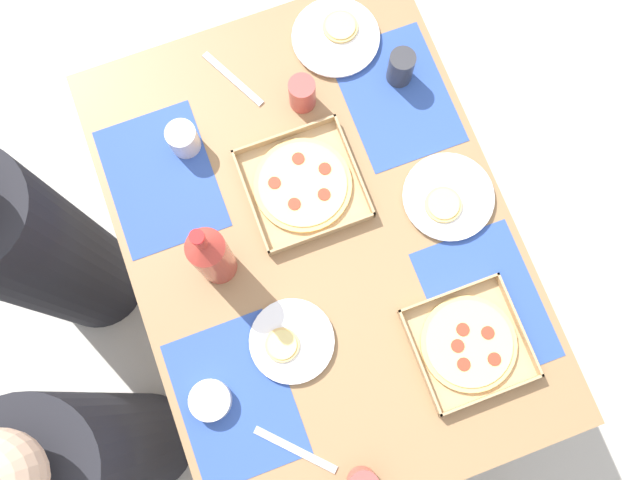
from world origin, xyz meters
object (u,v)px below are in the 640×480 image
plate_middle (291,341)px  cup_clear_left (401,67)px  condiment_bowl (210,400)px  diner_left_seat (97,455)px  pizza_box_corner_left (303,185)px  pizza_box_center (469,344)px  cup_spare (302,94)px  plate_far_right (336,37)px  plate_near_left (448,198)px  diner_right_seat (40,252)px  soda_bottle (211,255)px  cup_clear_right (183,139)px

plate_middle → cup_clear_left: cup_clear_left is taller
condiment_bowl → diner_left_seat: (-0.02, 0.36, -0.23)m
pizza_box_corner_left → pizza_box_center: size_ratio=1.07×
cup_spare → cup_clear_left: size_ratio=0.95×
plate_far_right → diner_left_seat: diner_left_seat is taller
plate_near_left → pizza_box_center: bearing=165.0°
plate_near_left → cup_spare: cup_spare is taller
plate_far_right → cup_spare: size_ratio=2.39×
condiment_bowl → diner_right_seat: bearing=32.2°
pizza_box_corner_left → plate_far_right: size_ratio=1.20×
soda_bottle → cup_clear_right: size_ratio=3.78×
plate_middle → soda_bottle: bearing=23.5°
pizza_box_center → diner_left_seat: size_ratio=0.21×
plate_middle → plate_far_right: same height
cup_spare → diner_left_seat: bearing=128.6°
plate_middle → condiment_bowl: condiment_bowl is taller
cup_clear_right → diner_left_seat: bearing=142.4°
plate_middle → diner_left_seat: (-0.08, 0.58, -0.22)m
soda_bottle → plate_middle: bearing=-156.5°
pizza_box_center → plate_middle: size_ratio=1.28×
plate_near_left → cup_clear_right: (0.37, 0.57, 0.03)m
pizza_box_center → cup_spare: bearing=12.1°
plate_middle → condiment_bowl: (-0.06, 0.22, 0.01)m
plate_far_right → cup_spare: (-0.14, 0.15, 0.04)m
cup_spare → diner_left_seat: size_ratio=0.08×
cup_clear_right → soda_bottle: bearing=176.2°
cup_clear_right → plate_middle: bearing=-171.9°
plate_middle → plate_near_left: size_ratio=0.89×
plate_middle → plate_near_left: 0.53m
cup_clear_right → cup_clear_left: (-0.01, -0.58, 0.01)m
cup_clear_right → plate_near_left: bearing=-122.7°
pizza_box_corner_left → plate_near_left: 0.37m
pizza_box_corner_left → cup_clear_left: size_ratio=2.73×
cup_clear_right → condiment_bowl: (-0.63, 0.14, -0.02)m
cup_spare → diner_right_seat: size_ratio=0.08×
pizza_box_center → diner_right_seat: (0.66, 0.97, -0.24)m
cup_clear_left → diner_right_seat: 1.12m
pizza_box_center → diner_right_seat: diner_right_seat is taller
cup_spare → condiment_bowl: size_ratio=1.00×
plate_middle → pizza_box_center: bearing=-111.2°
pizza_box_corner_left → plate_near_left: pizza_box_corner_left is taller
cup_spare → cup_clear_left: (-0.02, -0.26, 0.00)m
plate_middle → cup_clear_left: 0.75m
pizza_box_corner_left → diner_left_seat: diner_left_seat is taller
plate_middle → cup_clear_right: cup_clear_right is taller
pizza_box_corner_left → cup_spare: cup_spare is taller
plate_far_right → diner_left_seat: 1.27m
condiment_bowl → diner_left_seat: 0.42m
cup_spare → plate_middle: bearing=157.3°
plate_far_right → cup_clear_left: size_ratio=2.27×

